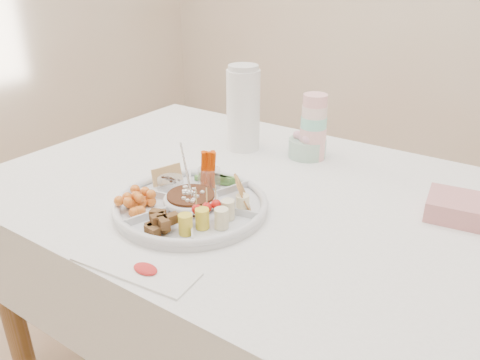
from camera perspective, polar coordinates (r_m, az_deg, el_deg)
The scene contains 14 objects.
dining_table at distance 1.49m, azimuth 2.09°, elevation -14.29°, with size 1.52×1.02×0.76m, color white.
party_tray at distance 1.18m, azimuth -5.98°, elevation -2.74°, with size 0.38×0.38×0.04m, color silver.
bean_dip at distance 1.17m, azimuth -5.99°, elevation -2.41°, with size 0.12×0.12×0.04m, color #5D2618.
tortillas at distance 1.17m, azimuth 0.33°, elevation -1.49°, with size 0.11×0.11×0.06m, color #9F572E, non-canonical shape.
carrot_cucumber at distance 1.26m, azimuth -3.20°, elevation 1.45°, with size 0.12×0.12×0.11m, color #CE3D00, non-canonical shape.
pita_raisins at distance 1.27m, azimuth -9.04°, elevation 0.35°, with size 0.10×0.10×0.05m, color #EEC989, non-canonical shape.
cherries at distance 1.18m, azimuth -12.34°, elevation -2.44°, with size 0.11×0.11×0.04m, color orange, non-canonical shape.
granola_chunks at distance 1.07m, azimuth -9.38°, elevation -5.06°, with size 0.09×0.09×0.04m, color brown, non-canonical shape.
banana_tomato at distance 1.06m, azimuth -2.44°, elevation -3.65°, with size 0.11×0.11×0.09m, color #FFF267, non-canonical shape.
cup_stack at distance 1.47m, azimuth 8.97°, elevation 6.79°, with size 0.08×0.08×0.23m, color #A9BBA2.
thermos at distance 1.53m, azimuth 0.39°, elevation 8.87°, with size 0.11×0.11×0.28m, color white.
flower_bowl at distance 1.51m, azimuth 8.22°, elevation 4.45°, with size 0.12×0.12×0.09m, color #91CCAE.
napkin_stack at distance 1.26m, azimuth 25.23°, elevation -3.11°, with size 0.15×0.13×0.05m, color tan.
placemat at distance 1.00m, azimuth -12.67°, elevation -10.24°, with size 0.27×0.09×0.01m, color white.
Camera 1 is at (0.61, -0.98, 1.33)m, focal length 35.00 mm.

